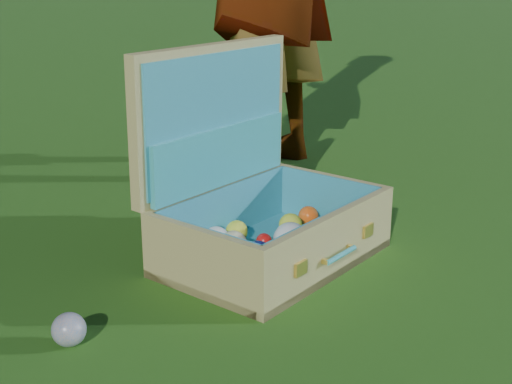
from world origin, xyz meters
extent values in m
plane|color=#215114|center=(0.00, 0.00, 0.00)|extent=(60.00, 60.00, 0.00)
sphere|color=teal|center=(-0.68, 0.05, 0.03)|extent=(0.07, 0.07, 0.07)
cube|color=tan|center=(-0.10, 0.13, 0.01)|extent=(0.61, 0.48, 0.02)
cube|color=tan|center=(-0.06, -0.04, 0.08)|extent=(0.53, 0.15, 0.16)
cube|color=tan|center=(-0.15, 0.29, 0.08)|extent=(0.53, 0.15, 0.16)
cube|color=tan|center=(-0.36, 0.06, 0.08)|extent=(0.10, 0.32, 0.16)
cube|color=tan|center=(0.15, 0.19, 0.08)|extent=(0.10, 0.32, 0.16)
cube|color=teal|center=(-0.10, 0.13, 0.02)|extent=(0.56, 0.44, 0.01)
cube|color=teal|center=(-0.07, -0.02, 0.09)|extent=(0.49, 0.13, 0.14)
cube|color=teal|center=(-0.14, 0.28, 0.09)|extent=(0.49, 0.13, 0.14)
cube|color=teal|center=(-0.34, 0.07, 0.09)|extent=(0.09, 0.31, 0.14)
cube|color=teal|center=(0.13, 0.19, 0.09)|extent=(0.09, 0.31, 0.14)
cube|color=tan|center=(-0.15, 0.31, 0.34)|extent=(0.53, 0.17, 0.36)
cube|color=teal|center=(-0.15, 0.30, 0.34)|extent=(0.49, 0.13, 0.32)
cube|color=teal|center=(-0.15, 0.29, 0.24)|extent=(0.47, 0.14, 0.15)
cube|color=#F2C659|center=(-0.20, -0.09, 0.08)|extent=(0.04, 0.02, 0.03)
cube|color=#F2C659|center=(0.08, -0.01, 0.08)|extent=(0.04, 0.02, 0.03)
cylinder|color=teal|center=(-0.06, -0.06, 0.07)|extent=(0.12, 0.04, 0.01)
cube|color=#F2C659|center=(-0.11, -0.07, 0.07)|extent=(0.01, 0.02, 0.01)
cube|color=#F2C659|center=(-0.01, -0.04, 0.07)|extent=(0.01, 0.02, 0.01)
sphere|color=#111155|center=(-0.28, -0.04, 0.05)|extent=(0.05, 0.05, 0.05)
sphere|color=yellow|center=(-0.18, -0.01, 0.06)|extent=(0.06, 0.06, 0.06)
sphere|color=yellow|center=(-0.08, 0.01, 0.05)|extent=(0.06, 0.06, 0.06)
sphere|color=red|center=(0.02, 0.04, 0.04)|extent=(0.04, 0.04, 0.04)
sphere|color=#F15514|center=(0.12, 0.06, 0.06)|extent=(0.06, 0.06, 0.06)
sphere|color=silver|center=(-0.29, 0.04, 0.05)|extent=(0.05, 0.05, 0.05)
sphere|color=#111155|center=(-0.20, 0.06, 0.06)|extent=(0.07, 0.07, 0.07)
sphere|color=silver|center=(-0.09, 0.08, 0.07)|extent=(0.09, 0.09, 0.09)
sphere|color=gold|center=(0.01, 0.11, 0.05)|extent=(0.06, 0.06, 0.06)
sphere|color=#F15514|center=(0.10, 0.14, 0.05)|extent=(0.04, 0.04, 0.04)
sphere|color=gold|center=(-0.31, 0.11, 0.06)|extent=(0.07, 0.07, 0.07)
sphere|color=beige|center=(-0.21, 0.15, 0.06)|extent=(0.07, 0.07, 0.07)
sphere|color=red|center=(-0.11, 0.16, 0.05)|extent=(0.04, 0.04, 0.04)
sphere|color=yellow|center=(0.00, 0.18, 0.06)|extent=(0.06, 0.06, 0.06)
sphere|color=#F15514|center=(0.08, 0.21, 0.05)|extent=(0.06, 0.06, 0.06)
sphere|color=yellow|center=(-0.33, 0.20, 0.05)|extent=(0.06, 0.06, 0.06)
sphere|color=silver|center=(-0.22, 0.21, 0.06)|extent=(0.07, 0.07, 0.07)
sphere|color=yellow|center=(-0.14, 0.23, 0.05)|extent=(0.06, 0.06, 0.06)
camera|label=1|loc=(-1.13, -1.16, 0.72)|focal=50.00mm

